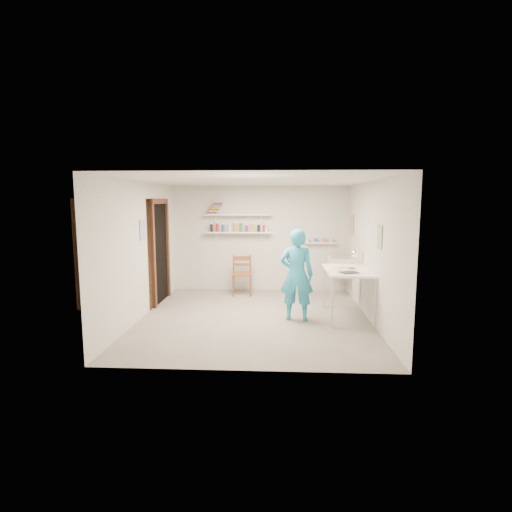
{
  "coord_description": "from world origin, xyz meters",
  "views": [
    {
      "loc": [
        0.39,
        -6.87,
        2.05
      ],
      "look_at": [
        0.0,
        0.4,
        1.05
      ],
      "focal_mm": 28.0,
      "sensor_mm": 36.0,
      "label": 1
    }
  ],
  "objects_px": {
    "belfast_sink": "(340,264)",
    "wall_clock": "(295,258)",
    "desk_lamp": "(355,253)",
    "wooden_chair": "(242,274)",
    "man": "(297,275)",
    "work_table": "(348,294)"
  },
  "relations": [
    {
      "from": "work_table",
      "to": "desk_lamp",
      "type": "xyz_separation_m",
      "value": [
        0.21,
        0.52,
        0.65
      ]
    },
    {
      "from": "wall_clock",
      "to": "wooden_chair",
      "type": "height_order",
      "value": "wall_clock"
    },
    {
      "from": "desk_lamp",
      "to": "man",
      "type": "bearing_deg",
      "value": -147.89
    },
    {
      "from": "wooden_chair",
      "to": "belfast_sink",
      "type": "bearing_deg",
      "value": -5.26
    },
    {
      "from": "man",
      "to": "wooden_chair",
      "type": "height_order",
      "value": "man"
    },
    {
      "from": "wooden_chair",
      "to": "work_table",
      "type": "distance_m",
      "value": 2.59
    },
    {
      "from": "belfast_sink",
      "to": "wooden_chair",
      "type": "distance_m",
      "value": 2.14
    },
    {
      "from": "man",
      "to": "wall_clock",
      "type": "distance_m",
      "value": 0.34
    },
    {
      "from": "man",
      "to": "desk_lamp",
      "type": "relative_size",
      "value": 9.82
    },
    {
      "from": "wall_clock",
      "to": "desk_lamp",
      "type": "distance_m",
      "value": 1.25
    },
    {
      "from": "belfast_sink",
      "to": "work_table",
      "type": "height_order",
      "value": "work_table"
    },
    {
      "from": "belfast_sink",
      "to": "desk_lamp",
      "type": "xyz_separation_m",
      "value": [
        0.1,
        -1.08,
        0.38
      ]
    },
    {
      "from": "belfast_sink",
      "to": "work_table",
      "type": "distance_m",
      "value": 1.63
    },
    {
      "from": "belfast_sink",
      "to": "wall_clock",
      "type": "xyz_separation_m",
      "value": [
        -1.04,
        -1.57,
        0.36
      ]
    },
    {
      "from": "wall_clock",
      "to": "work_table",
      "type": "distance_m",
      "value": 1.13
    },
    {
      "from": "man",
      "to": "wooden_chair",
      "type": "xyz_separation_m",
      "value": [
        -1.11,
        1.81,
        -0.33
      ]
    },
    {
      "from": "man",
      "to": "desk_lamp",
      "type": "distance_m",
      "value": 1.36
    },
    {
      "from": "work_table",
      "to": "belfast_sink",
      "type": "bearing_deg",
      "value": 86.07
    },
    {
      "from": "work_table",
      "to": "wall_clock",
      "type": "bearing_deg",
      "value": 178.18
    },
    {
      "from": "desk_lamp",
      "to": "wooden_chair",
      "type": "bearing_deg",
      "value": 153.62
    },
    {
      "from": "belfast_sink",
      "to": "desk_lamp",
      "type": "relative_size",
      "value": 3.71
    },
    {
      "from": "wooden_chair",
      "to": "desk_lamp",
      "type": "bearing_deg",
      "value": -30.95
    }
  ]
}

